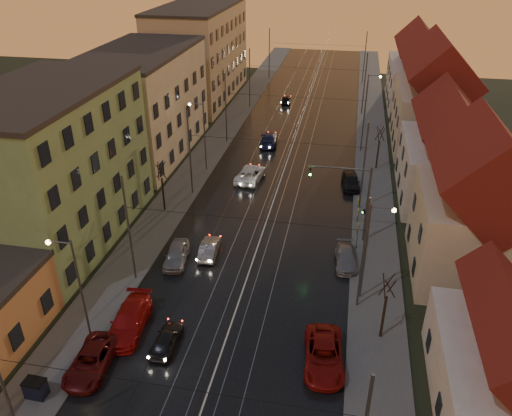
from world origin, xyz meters
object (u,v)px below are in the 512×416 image
Objects in this scene: street_lamp_1 at (371,244)px; parked_left_2 at (129,321)px; parked_left_1 at (91,361)px; parked_right_1 at (346,258)px; traffic_light_mast at (356,194)px; driving_car_3 at (269,139)px; street_lamp_2 at (202,130)px; parked_right_0 at (324,355)px; parked_left_3 at (176,254)px; driving_car_1 at (209,248)px; driving_car_2 at (250,174)px; dumpster at (36,389)px; driving_car_4 at (286,100)px; street_lamp_0 at (75,282)px; parked_right_2 at (351,181)px; driving_car_0 at (166,339)px; street_lamp_3 at (368,98)px.

street_lamp_1 is 17.58m from parked_left_2.
parked_left_1 reaches higher than parked_right_1.
traffic_light_mast is 1.37× the size of driving_car_3.
parked_right_0 is (15.70, -27.05, -4.15)m from street_lamp_2.
parked_left_2 reaches higher than parked_left_3.
driving_car_1 is at bearing 68.57° from parked_left_2.
traffic_light_mast is (-1.11, 8.00, -0.29)m from street_lamp_1.
driving_car_2 is 4.42× the size of dumpster.
driving_car_2 is at bearing 85.73° from driving_car_4.
street_lamp_0 is 2.07× the size of driving_car_1.
driving_car_2 is 17.87m from parked_right_1.
street_lamp_2 reaches higher than parked_left_3.
driving_car_3 is 1.46× the size of driving_car_4.
parked_right_0 is 25.70m from parked_right_2.
driving_car_2 is 31.92m from dumpster.
driving_car_0 reaches higher than parked_right_1.
driving_car_1 is 0.73× the size of parked_right_0.
driving_car_1 is at bearing 129.44° from parked_right_0.
street_lamp_1 reaches higher than driving_car_4.
driving_car_1 is at bearing -89.63° from driving_car_0.
parked_left_1 is at bearing -124.42° from parked_right_2.
parked_right_1 is (10.89, -42.95, -0.00)m from driving_car_4.
parked_left_2 is at bearing -101.08° from parked_left_3.
parked_right_2 is at bearing 43.10° from parked_left_3.
parked_right_1 is (11.27, 11.74, -0.01)m from driving_car_0.
street_lamp_2 is 1.50× the size of parked_left_2.
driving_car_2 is at bearing 82.94° from driving_car_3.
driving_car_0 is (5.43, 0.49, -4.27)m from street_lamp_0.
street_lamp_3 is 1.50× the size of parked_left_2.
dumpster is at bearing -145.66° from street_lamp_1.
driving_car_3 is 0.99× the size of parked_left_2.
traffic_light_mast is 1.65× the size of parked_right_2.
parked_right_0 is at bearing -177.75° from driving_car_0.
driving_car_0 is at bearing 83.17° from driving_car_3.
parked_left_3 is at bearing 81.44° from parked_left_2.
parked_left_1 is 20.97m from parked_right_1.
parked_right_0 is at bearing 99.04° from driving_car_3.
driving_car_1 is at bearing 165.12° from street_lamp_1.
street_lamp_0 reaches higher than parked_left_3.
driving_car_2 is (-12.40, 18.39, -4.15)m from street_lamp_1.
driving_car_0 is (5.43, -27.51, -4.27)m from street_lamp_2.
driving_car_0 is at bearing -139.03° from parked_right_1.
street_lamp_0 reaches higher than driving_car_2.
driving_car_1 is (5.30, 11.43, -4.25)m from street_lamp_0.
parked_right_0 is (14.19, 3.17, 0.06)m from parked_left_1.
driving_car_3 is at bearing -96.52° from driving_car_1.
parked_left_1 is 0.91× the size of parked_right_0.
street_lamp_1 is 1.11× the size of traffic_light_mast.
parked_right_1 is 24.35m from dumpster.
traffic_light_mast reaches higher than parked_right_2.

